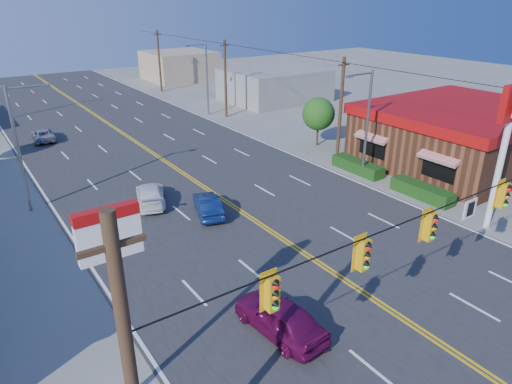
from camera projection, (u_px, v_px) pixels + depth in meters
ground at (428, 337)px, 18.57m from camera, size 160.00×160.00×0.00m
road at (197, 183)px, 33.66m from camera, size 20.00×120.00×0.06m
signal_span at (446, 232)px, 16.56m from camera, size 24.32×0.34×9.00m
kfc at (460, 134)px, 37.05m from camera, size 16.30×12.40×4.70m
kfc_pylon at (508, 129)px, 24.92m from camera, size 2.20×0.36×8.50m
pizza_hut_sign at (114, 268)px, 13.80m from camera, size 1.90×0.30×6.85m
streetlight_se at (366, 119)px, 32.97m from camera, size 2.55×0.25×8.00m
streetlight_ne at (205, 75)px, 51.10m from camera, size 2.55×0.25×8.00m
streetlight_sw at (21, 143)px, 27.76m from camera, size 2.55×0.25×8.00m
utility_pole_near at (340, 111)px, 36.85m from camera, size 0.28×0.28×8.40m
utility_pole_mid at (225, 79)px, 50.45m from camera, size 0.28×0.28×8.40m
utility_pole_far at (159, 61)px, 64.04m from camera, size 0.28×0.28×8.40m
tree_kfc_rear at (318, 114)px, 41.05m from camera, size 2.94×2.94×4.41m
bld_east_mid at (274, 85)px, 59.45m from camera, size 12.00×10.00×4.00m
bld_east_far at (179, 65)px, 74.42m from camera, size 10.00×10.00×4.40m
car_magenta at (280, 318)px, 18.47m from camera, size 2.15×4.53×1.50m
car_blue at (208, 206)px, 28.57m from camera, size 2.54×4.16×1.29m
car_white at (150, 195)px, 30.05m from camera, size 3.23×4.79×1.29m
car_silver at (43, 135)px, 43.20m from camera, size 2.28×4.25×1.13m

